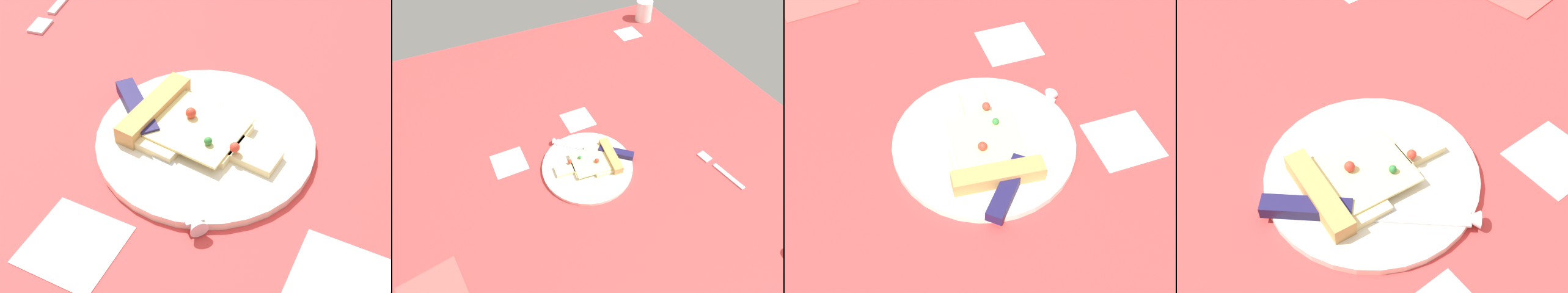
{
  "view_description": "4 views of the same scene",
  "coord_description": "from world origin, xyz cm",
  "views": [
    {
      "loc": [
        43.35,
        11.07,
        47.18
      ],
      "look_at": [
        3.33,
        -8.5,
        2.61
      ],
      "focal_mm": 53.16,
      "sensor_mm": 36.0,
      "label": 1
    },
    {
      "loc": [
        -51.31,
        15.67,
        72.94
      ],
      "look_at": [
        4.1,
        -10.97,
        3.62
      ],
      "focal_mm": 30.38,
      "sensor_mm": 36.0,
      "label": 2
    },
    {
      "loc": [
        -15.61,
        -52.15,
        55.45
      ],
      "look_at": [
        -1.09,
        -10.41,
        1.95
      ],
      "focal_mm": 47.9,
      "sensor_mm": 36.0,
      "label": 3
    },
    {
      "loc": [
        29.81,
        -31.89,
        48.85
      ],
      "look_at": [
        -2.2,
        -7.1,
        2.44
      ],
      "focal_mm": 48.03,
      "sensor_mm": 36.0,
      "label": 4
    }
  ],
  "objects": [
    {
      "name": "knife",
      "position": [
        2.8,
        -14.44,
        1.64
      ],
      "size": [
        17.5,
        19.35,
        2.45
      ],
      "rotation": [
        0.0,
        0.0,
        5.56
      ],
      "color": "silver",
      "rests_on": "plate"
    },
    {
      "name": "ground_plane",
      "position": [
        0.02,
        0.0,
        -1.5
      ],
      "size": [
        157.1,
        157.1,
        3.0
      ],
      "color": "#D13838",
      "rests_on": "ground"
    },
    {
      "name": "plate",
      "position": [
        0.18,
        -8.87,
        0.52
      ],
      "size": [
        25.13,
        25.13,
        1.03
      ],
      "primitive_type": "cylinder",
      "color": "silver",
      "rests_on": "ground_plane"
    },
    {
      "name": "pizza_slice",
      "position": [
        -0.08,
        -11.45,
        1.82
      ],
      "size": [
        12.2,
        18.11,
        2.54
      ],
      "rotation": [
        0.0,
        0.0,
        6.18
      ],
      "color": "beige",
      "rests_on": "plate"
    },
    {
      "name": "fork",
      "position": [
        -16.07,
        -41.58,
        0.4
      ],
      "size": [
        15.39,
        4.31,
        0.8
      ],
      "rotation": [
        0.0,
        0.0,
        4.88
      ],
      "color": "silver",
      "rests_on": "ground_plane"
    }
  ]
}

